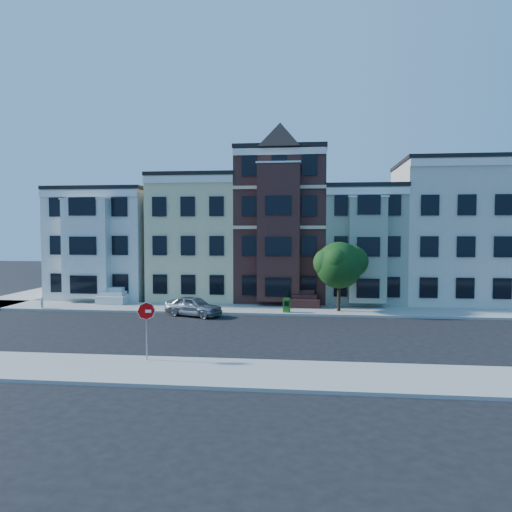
# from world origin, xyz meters

# --- Properties ---
(ground) EXTENTS (120.00, 120.00, 0.00)m
(ground) POSITION_xyz_m (0.00, 0.00, 0.00)
(ground) COLOR black
(far_sidewalk) EXTENTS (60.00, 4.00, 0.15)m
(far_sidewalk) POSITION_xyz_m (0.00, 8.00, 0.07)
(far_sidewalk) COLOR #9E9B93
(far_sidewalk) RESTS_ON ground
(near_sidewalk) EXTENTS (60.00, 4.00, 0.15)m
(near_sidewalk) POSITION_xyz_m (0.00, -8.00, 0.07)
(near_sidewalk) COLOR #9E9B93
(near_sidewalk) RESTS_ON ground
(house_white) EXTENTS (8.00, 9.00, 9.00)m
(house_white) POSITION_xyz_m (-15.00, 14.50, 4.50)
(house_white) COLOR silver
(house_white) RESTS_ON ground
(house_yellow) EXTENTS (7.00, 9.00, 10.00)m
(house_yellow) POSITION_xyz_m (-7.00, 14.50, 5.00)
(house_yellow) COLOR beige
(house_yellow) RESTS_ON ground
(house_brown) EXTENTS (7.00, 9.00, 12.00)m
(house_brown) POSITION_xyz_m (0.00, 14.50, 6.00)
(house_brown) COLOR #3D1D1A
(house_brown) RESTS_ON ground
(house_green) EXTENTS (6.00, 9.00, 9.00)m
(house_green) POSITION_xyz_m (6.50, 14.50, 4.50)
(house_green) COLOR gray
(house_green) RESTS_ON ground
(house_cream) EXTENTS (8.00, 9.00, 11.00)m
(house_cream) POSITION_xyz_m (13.50, 14.50, 5.50)
(house_cream) COLOR beige
(house_cream) RESTS_ON ground
(street_tree) EXTENTS (5.75, 5.75, 5.98)m
(street_tree) POSITION_xyz_m (4.36, 7.57, 3.14)
(street_tree) COLOR #1A4616
(street_tree) RESTS_ON far_sidewalk
(parked_car) EXTENTS (4.29, 2.91, 1.36)m
(parked_car) POSITION_xyz_m (-5.43, 5.20, 0.68)
(parked_car) COLOR #9EA1A7
(parked_car) RESTS_ON ground
(newspaper_box) EXTENTS (0.50, 0.46, 0.96)m
(newspaper_box) POSITION_xyz_m (0.77, 6.61, 0.63)
(newspaper_box) COLOR #186115
(newspaper_box) RESTS_ON far_sidewalk
(fire_hydrant) EXTENTS (0.27, 0.27, 0.64)m
(fire_hydrant) POSITION_xyz_m (-16.90, 6.30, 0.47)
(fire_hydrant) COLOR silver
(fire_hydrant) RESTS_ON far_sidewalk
(stop_sign) EXTENTS (0.79, 0.19, 2.85)m
(stop_sign) POSITION_xyz_m (-4.60, -6.65, 1.58)
(stop_sign) COLOR #B50405
(stop_sign) RESTS_ON near_sidewalk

